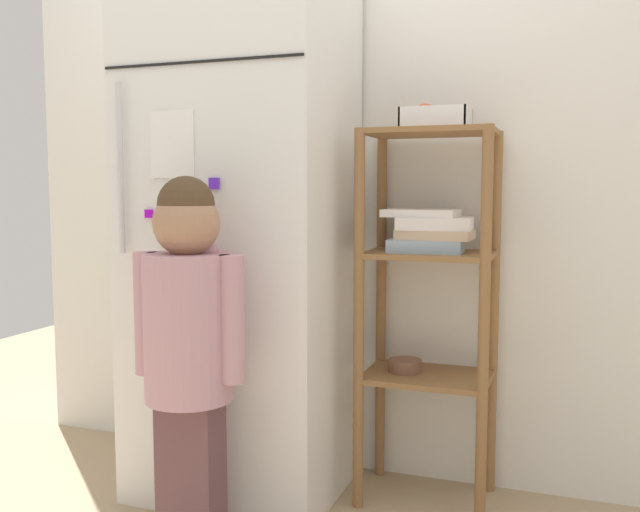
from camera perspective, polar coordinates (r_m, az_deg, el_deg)
The scene contains 6 objects.
ground_plane at distance 2.60m, azimuth -1.30°, elevation -19.18°, with size 6.00×6.00×0.00m, color tan.
kitchen_wall_back at distance 2.67m, azimuth 1.27°, elevation 7.42°, with size 2.69×0.03×2.35m, color silver.
refrigerator at distance 2.48m, azimuth -6.35°, elevation 1.75°, with size 0.71×0.61×1.85m.
child_standing at distance 2.10m, azimuth -10.71°, elevation -5.67°, with size 0.36×0.27×1.12m.
pantry_shelf_unit at distance 2.40m, azimuth 8.87°, elevation -1.28°, with size 0.45×0.32×1.28m.
fruit_bin at distance 2.39m, azimuth 9.45°, elevation 11.08°, with size 0.22×0.16×0.09m.
Camera 1 is at (0.86, -2.20, 1.09)m, focal length 39.03 mm.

